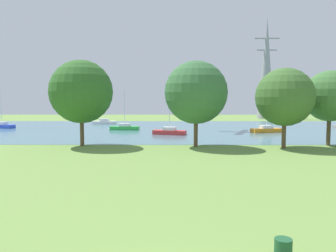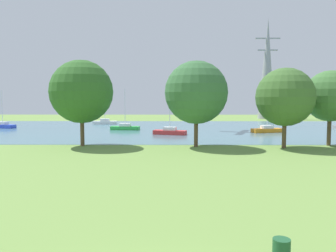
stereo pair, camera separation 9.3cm
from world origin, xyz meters
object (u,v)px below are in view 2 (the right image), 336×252
(sailboat_red, at_px, (170,131))
(tree_west_near, at_px, (285,97))
(sailboat_green, at_px, (125,127))
(tree_east_far, at_px, (330,96))
(tree_east_near, at_px, (196,93))
(sailboat_white, at_px, (105,122))
(electricity_pylon, at_px, (267,69))
(tree_west_far, at_px, (81,92))
(litter_bin, at_px, (281,251))
(sailboat_orange, at_px, (267,130))
(sailboat_blue, at_px, (3,125))

(sailboat_red, height_order, tree_west_near, tree_west_near)
(sailboat_green, height_order, tree_east_far, tree_east_far)
(tree_east_near, xyz_separation_m, tree_west_near, (9.28, -0.92, -0.50))
(sailboat_white, distance_m, tree_east_far, 44.66)
(tree_west_near, distance_m, tree_east_far, 6.02)
(sailboat_green, bearing_deg, electricity_pylon, 44.88)
(sailboat_green, height_order, sailboat_white, sailboat_white)
(sailboat_red, height_order, tree_west_far, tree_west_far)
(litter_bin, xyz_separation_m, sailboat_green, (-11.28, 45.62, 0.06))
(sailboat_white, bearing_deg, electricity_pylon, 26.88)
(sailboat_orange, bearing_deg, litter_bin, -105.19)
(tree_east_near, relative_size, tree_east_far, 1.11)
(sailboat_red, relative_size, tree_west_far, 0.74)
(tree_east_far, xyz_separation_m, electricity_pylon, (7.25, 50.96, 7.47))
(sailboat_blue, bearing_deg, tree_west_far, -47.96)
(sailboat_blue, xyz_separation_m, tree_east_near, (32.82, -22.96, 5.44))
(tree_east_far, bearing_deg, sailboat_white, 134.98)
(sailboat_green, xyz_separation_m, sailboat_white, (-5.97, 12.94, 0.01))
(litter_bin, relative_size, tree_west_far, 0.08)
(tree_east_near, bearing_deg, tree_west_near, -5.65)
(sailboat_red, relative_size, sailboat_orange, 1.28)
(tree_east_far, bearing_deg, sailboat_blue, 155.41)
(sailboat_red, height_order, tree_east_far, tree_east_far)
(tree_west_near, height_order, electricity_pylon, electricity_pylon)
(sailboat_orange, height_order, tree_west_near, tree_west_near)
(sailboat_green, relative_size, sailboat_blue, 1.04)
(tree_east_far, bearing_deg, electricity_pylon, 81.90)
(sailboat_green, bearing_deg, sailboat_orange, -10.06)
(litter_bin, relative_size, tree_east_near, 0.09)
(tree_east_near, bearing_deg, sailboat_blue, 145.03)
(sailboat_green, distance_m, electricity_pylon, 47.75)
(sailboat_orange, height_order, tree_west_far, tree_west_far)
(tree_east_far, distance_m, electricity_pylon, 52.01)
(sailboat_green, distance_m, sailboat_white, 14.25)
(tree_west_far, bearing_deg, sailboat_white, 96.88)
(sailboat_blue, relative_size, sailboat_orange, 1.20)
(sailboat_white, height_order, tree_east_near, tree_east_near)
(tree_east_near, height_order, tree_east_far, tree_east_near)
(tree_west_near, bearing_deg, sailboat_orange, 80.18)
(sailboat_orange, distance_m, electricity_pylon, 39.90)
(electricity_pylon, bearing_deg, tree_east_far, -98.10)
(tree_west_far, xyz_separation_m, tree_east_near, (12.56, -0.49, -0.10))
(sailboat_blue, height_order, electricity_pylon, electricity_pylon)
(sailboat_white, height_order, electricity_pylon, electricity_pylon)
(tree_east_near, relative_size, tree_west_near, 1.10)
(sailboat_green, xyz_separation_m, tree_east_near, (10.45, -19.55, 5.44))
(sailboat_orange, bearing_deg, tree_west_near, -99.82)
(sailboat_orange, xyz_separation_m, tree_west_near, (-2.85, -16.46, 4.95))
(sailboat_green, xyz_separation_m, sailboat_orange, (22.57, -4.01, -0.01))
(sailboat_red, xyz_separation_m, tree_east_near, (2.92, -12.32, 5.44))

